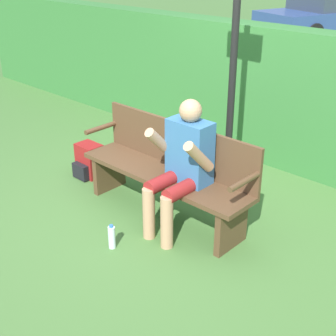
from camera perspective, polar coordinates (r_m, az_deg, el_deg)
The scene contains 8 objects.
ground_plane at distance 4.57m, azimuth -0.52°, elevation -5.70°, with size 40.00×40.00×0.00m, color #426B33.
hedge_back at distance 5.63m, azimuth 12.64°, elevation 8.54°, with size 12.00×0.38×1.57m.
park_bench at distance 4.39m, azimuth 0.05°, elevation -0.16°, with size 1.83×0.44×0.90m.
person_seated at distance 4.06m, azimuth 1.75°, elevation 0.74°, with size 0.53×0.57×1.21m.
backpack at distance 5.32m, azimuth -9.64°, elevation 0.82°, with size 0.28×0.27×0.38m.
water_bottle at distance 4.08m, azimuth -6.87°, elevation -8.36°, with size 0.06×0.06×0.23m.
signpost at distance 4.47m, azimuth 8.00°, elevation 14.03°, with size 0.46×0.09×2.57m.
parked_car at distance 14.64m, azimuth 19.11°, elevation 17.27°, with size 2.90×4.55×1.30m.
Camera 1 is at (2.70, -2.83, 2.37)m, focal length 50.00 mm.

